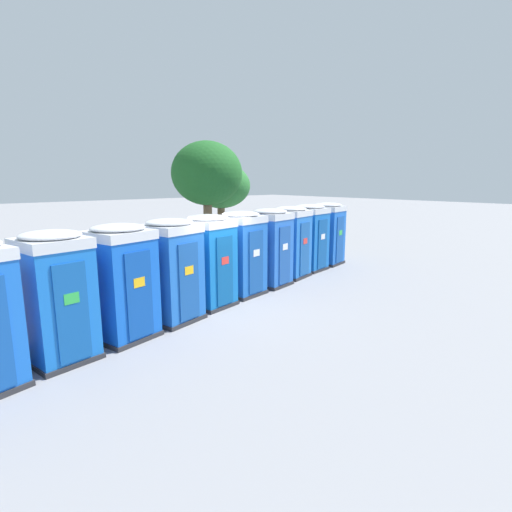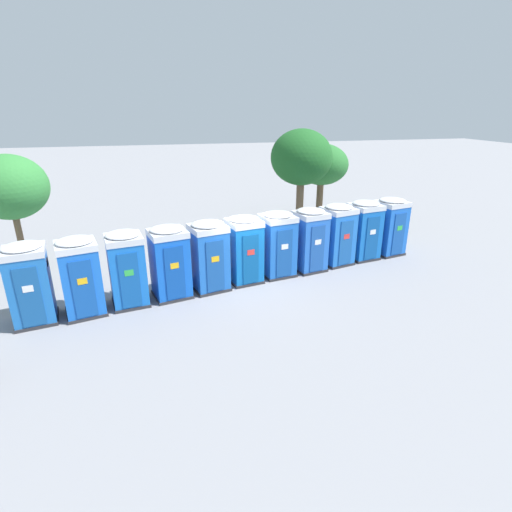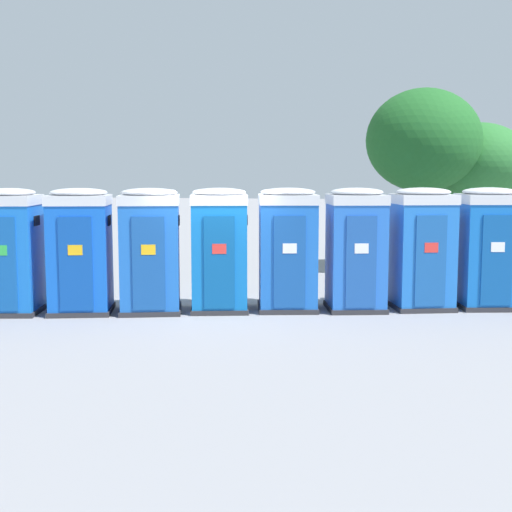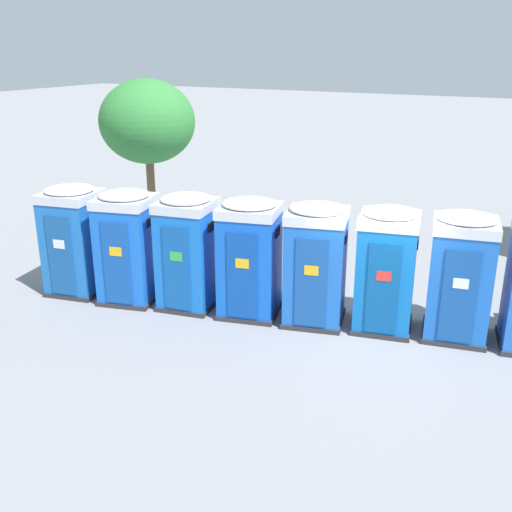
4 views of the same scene
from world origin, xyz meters
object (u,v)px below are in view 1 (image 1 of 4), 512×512
at_px(portapotty_2, 57,296).
at_px(portapotty_8, 290,241).
at_px(street_tree_1, 207,174).
at_px(portapotty_7, 270,247).
at_px(portapotty_5, 209,260).
at_px(portapotty_6, 241,253).
at_px(portapotty_4, 172,270).
at_px(portapotty_9, 309,237).
at_px(portapotty_10, 327,233).
at_px(street_tree_0, 221,186).
at_px(portapotty_3, 122,281).

relative_size(portapotty_2, portapotty_8, 1.00).
bearing_deg(street_tree_1, portapotty_8, -94.03).
bearing_deg(portapotty_7, portapotty_8, 15.39).
bearing_deg(portapotty_5, portapotty_2, -167.58).
relative_size(portapotty_5, portapotty_6, 1.00).
bearing_deg(portapotty_8, portapotty_2, -167.81).
height_order(portapotty_4, portapotty_9, same).
bearing_deg(portapotty_7, portapotty_10, 12.65).
height_order(portapotty_2, portapotty_8, same).
height_order(street_tree_0, street_tree_1, street_tree_1).
xyz_separation_m(portapotty_9, portapotty_10, (1.39, 0.24, 0.00)).
height_order(portapotty_9, portapotty_10, same).
height_order(portapotty_3, portapotty_5, same).
xyz_separation_m(portapotty_3, portapotty_7, (5.53, 1.15, 0.00)).
distance_m(portapotty_7, portapotty_8, 1.41).
bearing_deg(portapotty_3, street_tree_0, 43.38).
bearing_deg(street_tree_0, portapotty_4, -132.80).
relative_size(portapotty_5, portapotty_8, 1.00).
bearing_deg(street_tree_1, portapotty_2, -139.13).
distance_m(portapotty_3, portapotty_9, 8.47).
bearing_deg(portapotty_5, portapotty_6, 12.11).
bearing_deg(portapotty_3, portapotty_4, 11.50).
xyz_separation_m(portapotty_6, portapotty_9, (4.14, 0.89, 0.00)).
height_order(portapotty_8, portapotty_9, same).
bearing_deg(street_tree_1, portapotty_4, -130.30).
relative_size(portapotty_2, street_tree_0, 0.59).
xyz_separation_m(portapotty_4, portapotty_10, (8.28, 1.80, 0.00)).
bearing_deg(portapotty_9, portapotty_7, -166.00).
relative_size(portapotty_3, portapotty_10, 1.00).
distance_m(portapotty_9, street_tree_1, 6.02).
height_order(portapotty_3, portapotty_10, same).
bearing_deg(portapotty_8, portapotty_4, -167.26).
xyz_separation_m(portapotty_6, street_tree_0, (4.85, 7.54, 1.85)).
bearing_deg(portapotty_2, street_tree_1, 40.87).
distance_m(portapotty_2, portapotty_5, 4.24).
distance_m(portapotty_6, portapotty_10, 5.65).
bearing_deg(portapotty_3, portapotty_2, -169.31).
height_order(portapotty_5, portapotty_9, same).
bearing_deg(street_tree_0, portapotty_6, -122.75).
height_order(portapotty_3, portapotty_6, same).
distance_m(portapotty_6, portapotty_7, 1.41).
bearing_deg(street_tree_0, street_tree_1, -143.83).
distance_m(portapotty_2, portapotty_3, 1.41).
height_order(portapotty_3, street_tree_1, street_tree_1).
relative_size(portapotty_9, street_tree_1, 0.49).
height_order(portapotty_7, portapotty_8, same).
relative_size(portapotty_7, portapotty_8, 1.00).
relative_size(portapotty_6, portapotty_9, 1.00).
height_order(portapotty_2, portapotty_3, same).
distance_m(portapotty_2, portapotty_10, 11.29).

